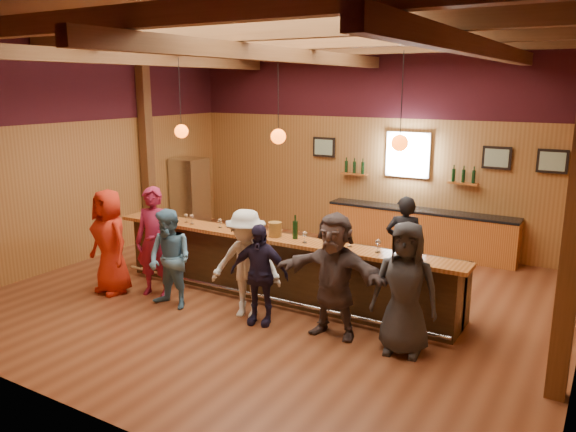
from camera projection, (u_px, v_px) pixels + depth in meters
The scene contains 27 objects.
room at pixel (280, 103), 8.77m from camera, with size 9.04×9.00×4.52m.
bar_counter at pixel (284, 266), 9.46m from camera, with size 6.30×1.07×1.11m.
back_bar_cabinet at pixel (419, 231), 11.87m from camera, with size 4.00×0.52×0.95m.
window at pixel (408, 155), 11.90m from camera, with size 0.95×0.09×0.95m.
framed_pictures at pixel (449, 155), 11.45m from camera, with size 5.35×0.05×0.45m.
wine_shelves at pixel (406, 175), 11.94m from camera, with size 3.00×0.18×0.30m.
pendant_lights at pixel (278, 136), 8.84m from camera, with size 4.24×0.24×1.37m.
stainless_fridge at pixel (190, 196), 13.47m from camera, with size 0.70×0.70×1.80m, color silver.
customer_orange at pixel (110, 242), 9.52m from camera, with size 0.88×0.57×1.80m, color red.
customer_redvest at pixel (155, 242), 9.39m from camera, with size 0.68×0.45×1.86m, color maroon.
customer_denim at pixel (170, 259), 8.87m from camera, with size 0.78×0.61×1.60m, color teal.
customer_white at pixel (246, 264), 8.52m from camera, with size 1.09×0.63×1.69m, color silver.
customer_navy at pixel (259, 274), 8.29m from camera, with size 0.90×0.37×1.53m, color #201B36.
customer_brown at pixel (334, 275), 7.84m from camera, with size 1.67×0.53×1.80m, color #4C3E3D.
customer_dark at pixel (405, 289), 7.33m from camera, with size 0.88×0.57×1.79m, color #2B2B2E.
bartender at pixel (404, 246), 9.45m from camera, with size 0.62×0.41×1.70m, color black.
ice_bucket at pixel (275, 229), 9.02m from camera, with size 0.22×0.22×0.24m, color brown.
bottle_a at pixel (295, 229), 8.89m from camera, with size 0.08×0.08×0.38m.
bottle_b at pixel (336, 236), 8.61m from camera, with size 0.07×0.07×0.32m.
glass_a at pixel (162, 211), 10.26m from camera, with size 0.08×0.08×0.18m.
glass_b at pixel (186, 216), 9.95m from camera, with size 0.07×0.07×0.16m.
glass_c at pixel (192, 217), 9.82m from camera, with size 0.08×0.08×0.18m.
glass_d at pixel (220, 221), 9.58m from camera, with size 0.07×0.07×0.16m.
glass_e at pixel (252, 224), 9.29m from camera, with size 0.08×0.08×0.19m.
glass_f at pixel (305, 234), 8.66m from camera, with size 0.08×0.08×0.18m.
glass_g at pixel (350, 238), 8.45m from camera, with size 0.08×0.08×0.18m.
glass_h at pixel (378, 243), 8.16m from camera, with size 0.09×0.09×0.20m.
Camera 1 is at (4.67, -7.57, 3.49)m, focal length 35.00 mm.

